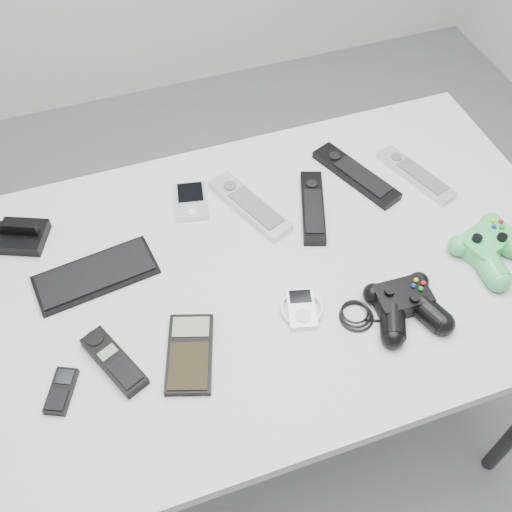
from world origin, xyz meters
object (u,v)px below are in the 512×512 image
object	(u,v)px
mp3_player	(302,308)
calculator	(190,353)
remote_silver_a	(249,205)
remote_black_a	(313,207)
cordless_handset	(114,361)
remote_silver_b	(415,174)
controller_green	(493,246)
desk	(285,283)
mobile_phone	(61,391)
controller_black	(406,304)
remote_black_b	(356,174)
pda	(191,201)
pda_keyboard	(96,274)

from	to	relation	value
mp3_player	calculator	bearing A→B (deg)	-159.34
remote_silver_a	remote_black_a	bearing A→B (deg)	-43.06
cordless_handset	remote_silver_b	bearing A→B (deg)	-5.77
remote_silver_b	controller_green	bearing A→B (deg)	-100.93
desk	mobile_phone	bearing A→B (deg)	-163.70
desk	mobile_phone	world-z (taller)	mobile_phone
remote_black_a	cordless_handset	distance (m)	0.53
calculator	cordless_handset	bearing A→B (deg)	-173.44
controller_black	controller_green	world-z (taller)	controller_green
remote_black_a	controller_black	world-z (taller)	controller_black
remote_black_b	remote_silver_b	xyz separation A→B (m)	(0.13, -0.04, -0.00)
cordless_handset	mp3_player	bearing A→B (deg)	-24.93
pda	calculator	size ratio (longest dim) A/B	0.66
mp3_player	controller_black	bearing A→B (deg)	-4.45
remote_silver_a	cordless_handset	distance (m)	0.45
pda_keyboard	pda	size ratio (longest dim) A/B	2.24
mobile_phone	cordless_handset	world-z (taller)	cordless_handset
pda_keyboard	mobile_phone	distance (m)	0.25
desk	remote_silver_a	size ratio (longest dim) A/B	5.51
mp3_player	controller_green	bearing A→B (deg)	15.10
cordless_handset	controller_green	distance (m)	0.78
remote_black_b	cordless_handset	size ratio (longest dim) A/B	1.54
controller_black	controller_green	distance (m)	0.24
remote_black_b	mp3_player	size ratio (longest dim) A/B	2.61
controller_black	cordless_handset	bearing A→B (deg)	175.56
desk	remote_black_b	bearing A→B (deg)	36.67
cordless_handset	mp3_player	distance (m)	0.36
calculator	remote_silver_a	bearing A→B (deg)	72.75
remote_silver_a	remote_black_a	size ratio (longest dim) A/B	1.06
remote_black_b	controller_green	world-z (taller)	controller_green
desk	mp3_player	distance (m)	0.14
mobile_phone	mp3_player	distance (m)	0.46
pda_keyboard	controller_black	bearing A→B (deg)	-34.58
desk	remote_silver_b	world-z (taller)	remote_silver_b
remote_black_b	remote_silver_b	bearing A→B (deg)	-40.38
pda	calculator	xyz separation A→B (m)	(-0.10, -0.36, -0.00)
remote_black_a	controller_green	xyz separation A→B (m)	(0.30, -0.23, 0.02)
desk	controller_green	xyz separation A→B (m)	(0.40, -0.12, 0.10)
mobile_phone	mp3_player	world-z (taller)	mp3_player
desk	mobile_phone	xyz separation A→B (m)	(-0.47, -0.14, 0.08)
remote_silver_a	mobile_phone	distance (m)	0.54
pda	mobile_phone	size ratio (longest dim) A/B	1.24
mp3_player	remote_silver_b	bearing A→B (deg)	48.36
pda_keyboard	mp3_player	distance (m)	0.42
mp3_player	desk	bearing A→B (deg)	98.41
pda	remote_silver_a	size ratio (longest dim) A/B	0.49
controller_green	pda_keyboard	bearing A→B (deg)	146.72
desk	mp3_player	world-z (taller)	mp3_player
cordless_handset	pda	bearing A→B (deg)	30.84
mobile_phone	pda_keyboard	bearing A→B (deg)	91.48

